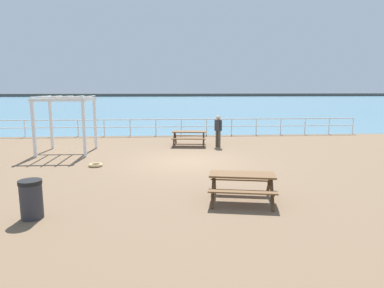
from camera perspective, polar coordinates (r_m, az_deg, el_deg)
The scene contains 10 objects.
ground_plane at distance 14.49m, azimuth -0.71°, elevation -3.33°, with size 30.00×24.00×0.20m, color brown.
sea_band at distance 66.93m, azimuth -3.16°, elevation 6.95°, with size 142.00×90.00×0.01m, color teal.
distant_shoreline at distance 109.90m, azimuth -3.43°, elevation 8.01°, with size 142.00×6.00×1.80m, color #4C4C47.
seaward_railing at distance 22.00m, azimuth -1.81°, elevation 3.35°, with size 23.07×0.07×1.08m.
picnic_table_near_left at distance 9.55m, azimuth 8.39°, elevation -6.08°, with size 2.04×1.81×0.80m.
picnic_table_far_left at distance 18.28m, azimuth -0.48°, elevation 1.57°, with size 1.96×1.72×0.80m.
visitor at distance 17.89m, azimuth 4.41°, elevation 2.54°, with size 0.37×0.45×1.66m.
lattice_pergola at distance 17.22m, azimuth -20.44°, elevation 5.19°, with size 2.46×2.58×2.70m.
litter_bin at distance 9.13m, azimuth -25.36°, elevation -8.36°, with size 0.55×0.55×0.95m.
rope_coil at distance 14.12m, azimuth -15.87°, elevation -3.40°, with size 0.55×0.55×0.11m, color tan.
Camera 1 is at (-0.75, -14.10, 3.16)m, focal length 31.79 mm.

